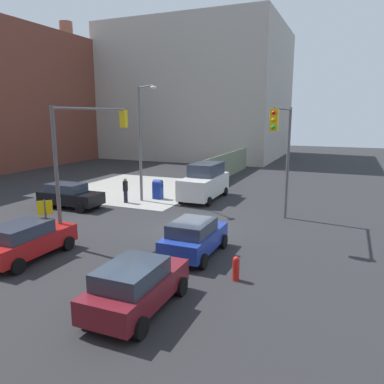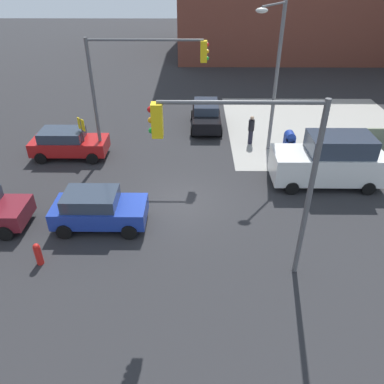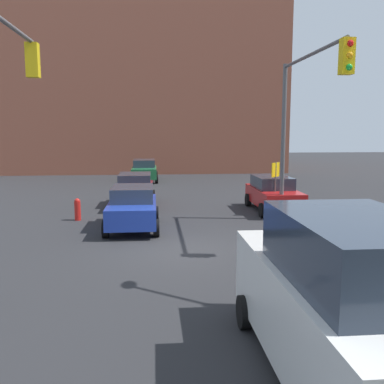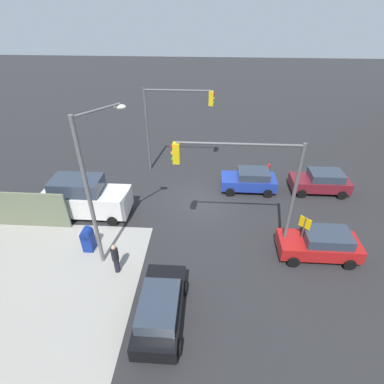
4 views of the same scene
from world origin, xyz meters
name	(u,v)px [view 1 (image 1 of 4)]	position (x,y,z in m)	size (l,w,h in m)	color
ground_plane	(186,230)	(0.00, 0.00, 0.00)	(120.00, 120.00, 0.00)	#28282B
sidewalk_corner	(132,188)	(9.00, 9.00, 0.01)	(12.00, 12.00, 0.01)	#9E9B93
construction_fence	(224,167)	(16.22, 3.20, 1.20)	(16.44, 0.12, 2.40)	slate
building_loft_east	(200,94)	(36.00, 13.43, 9.13)	(20.00, 24.00, 18.25)	#ADA89E
smokestack	(70,91)	(26.85, 30.00, 9.39)	(1.80, 1.80, 18.79)	brown
traffic_signal_nw_corner	(88,143)	(-2.16, 4.50, 4.67)	(6.07, 0.36, 6.50)	#59595B
traffic_signal_se_corner	(283,143)	(2.56, -4.50, 4.61)	(5.14, 0.36, 6.50)	#59595B
street_lamp_corner	(142,135)	(4.98, 5.50, 4.70)	(1.81, 2.21, 8.00)	slate
warning_sign_two_way	(46,217)	(-5.40, 4.47, 1.64)	(0.48, 0.48, 2.40)	#4C4C4C
mailbox_blue	(158,189)	(6.20, 5.00, 0.76)	(0.56, 0.64, 1.43)	navy
fire_hydrant	(236,268)	(-5.00, -4.20, 0.49)	(0.26, 0.26, 0.94)	red
coupe_black	(70,195)	(1.54, 9.13, 0.84)	(2.02, 4.25, 1.62)	black
coupe_maroon	(136,285)	(-8.33, -1.91, 0.84)	(4.05, 2.02, 1.62)	maroon
hatchback_blue	(194,237)	(-3.26, -1.79, 0.84)	(3.89, 2.02, 1.62)	#1E389E
hatchback_red	(26,240)	(-6.39, 4.67, 0.84)	(4.21, 2.02, 1.62)	#B21919
van_white_delivery	(205,182)	(7.46, 1.80, 1.28)	(5.40, 2.32, 2.62)	white
pedestrian_crossing	(125,190)	(4.20, 6.50, 0.93)	(0.36, 0.36, 1.77)	black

